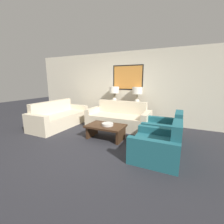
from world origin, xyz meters
TOP-DOWN VIEW (x-y plane):
  - ground_plane at (0.00, 0.00)m, footprint 20.00×20.00m
  - back_wall at (0.00, 2.48)m, footprint 8.44×0.12m
  - console_table at (0.00, 2.20)m, footprint 1.39×0.39m
  - table_lamp_left at (-0.45, 2.20)m, footprint 0.37×0.37m
  - table_lamp_right at (0.45, 2.20)m, footprint 0.37×0.37m
  - couch_by_back_wall at (0.00, 1.56)m, footprint 2.14×0.91m
  - couch_by_side at (-1.95, 0.78)m, footprint 0.91×2.14m
  - coffee_table at (0.09, 0.43)m, footprint 1.04×0.68m
  - decorative_bowl at (0.15, 0.43)m, footprint 0.31×0.31m
  - armchair_near_back_wall at (1.57, 0.96)m, footprint 0.94×0.94m
  - armchair_near_camera at (1.57, -0.09)m, footprint 0.94×0.94m

SIDE VIEW (x-z plane):
  - ground_plane at x=0.00m, z-range 0.00..0.00m
  - armchair_near_back_wall at x=1.57m, z-range -0.14..0.68m
  - armchair_near_camera at x=1.57m, z-range -0.14..0.68m
  - coffee_table at x=0.09m, z-range 0.09..0.48m
  - couch_by_back_wall at x=0.00m, z-range -0.14..0.73m
  - couch_by_side at x=-1.95m, z-range -0.14..0.73m
  - console_table at x=0.00m, z-range 0.00..0.72m
  - decorative_bowl at x=0.15m, z-range 0.39..0.46m
  - table_lamp_left at x=-0.45m, z-range 0.85..1.48m
  - table_lamp_right at x=0.45m, z-range 0.85..1.48m
  - back_wall at x=0.00m, z-range 0.01..2.66m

